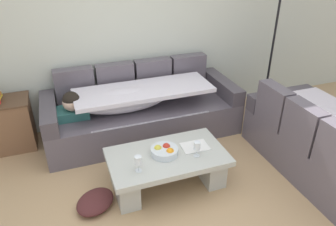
{
  "coord_description": "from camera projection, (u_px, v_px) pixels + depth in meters",
  "views": [
    {
      "loc": [
        -0.78,
        -1.94,
        2.29
      ],
      "look_at": [
        0.3,
        1.07,
        0.55
      ],
      "focal_mm": 34.04,
      "sensor_mm": 36.0,
      "label": 1
    }
  ],
  "objects": [
    {
      "name": "ground_plane",
      "position": [
        177.0,
        223.0,
        2.93
      ],
      "size": [
        14.0,
        14.0,
        0.0
      ],
      "primitive_type": "plane",
      "color": "tan"
    },
    {
      "name": "back_wall",
      "position": [
        117.0,
        24.0,
        4.06
      ],
      "size": [
        9.0,
        0.1,
        2.7
      ],
      "primitive_type": "cube",
      "color": "beige",
      "rests_on": "ground_plane"
    },
    {
      "name": "couch_along_wall",
      "position": [
        140.0,
        111.0,
        4.15
      ],
      "size": [
        2.45,
        0.92,
        0.88
      ],
      "color": "#5A525B",
      "rests_on": "ground_plane"
    },
    {
      "name": "couch_near_window",
      "position": [
        324.0,
        145.0,
        3.45
      ],
      "size": [
        0.92,
        1.79,
        0.88
      ],
      "rotation": [
        0.0,
        0.0,
        1.57
      ],
      "color": "#5A525B",
      "rests_on": "ground_plane"
    },
    {
      "name": "coffee_table",
      "position": [
        167.0,
        166.0,
        3.29
      ],
      "size": [
        1.2,
        0.68,
        0.38
      ],
      "color": "#B6B9AF",
      "rests_on": "ground_plane"
    },
    {
      "name": "fruit_bowl",
      "position": [
        164.0,
        151.0,
        3.21
      ],
      "size": [
        0.28,
        0.28,
        0.1
      ],
      "color": "silver",
      "rests_on": "coffee_table"
    },
    {
      "name": "wine_glass_near_left",
      "position": [
        138.0,
        161.0,
        2.94
      ],
      "size": [
        0.07,
        0.07,
        0.17
      ],
      "color": "silver",
      "rests_on": "coffee_table"
    },
    {
      "name": "wine_glass_near_right",
      "position": [
        197.0,
        146.0,
        3.15
      ],
      "size": [
        0.07,
        0.07,
        0.17
      ],
      "color": "silver",
      "rests_on": "coffee_table"
    },
    {
      "name": "open_magazine",
      "position": [
        195.0,
        146.0,
        3.34
      ],
      "size": [
        0.29,
        0.22,
        0.01
      ],
      "primitive_type": "cube",
      "rotation": [
        0.0,
        0.0,
        -0.04
      ],
      "color": "white",
      "rests_on": "coffee_table"
    },
    {
      "name": "side_cabinet",
      "position": [
        2.0,
        126.0,
        3.84
      ],
      "size": [
        0.72,
        0.44,
        0.64
      ],
      "color": "brown",
      "rests_on": "ground_plane"
    },
    {
      "name": "floor_lamp",
      "position": [
        273.0,
        36.0,
        4.41
      ],
      "size": [
        0.33,
        0.31,
        1.95
      ],
      "color": "black",
      "rests_on": "ground_plane"
    },
    {
      "name": "crumpled_garment",
      "position": [
        95.0,
        202.0,
        3.09
      ],
      "size": [
        0.51,
        0.51,
        0.12
      ],
      "primitive_type": "ellipsoid",
      "rotation": [
        0.0,
        0.0,
        0.74
      ],
      "color": "#4C2323",
      "rests_on": "ground_plane"
    }
  ]
}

